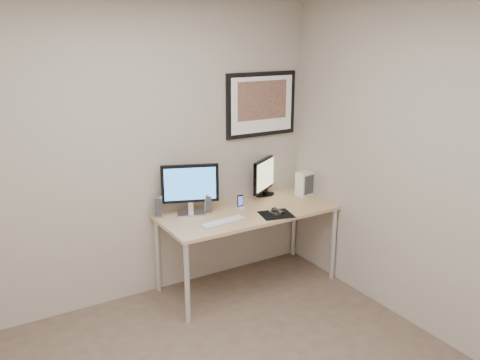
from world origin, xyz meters
The scene contains 13 objects.
room centered at (0.00, 0.45, 1.64)m, with size 3.60×3.60×3.60m.
desk centered at (1.00, 1.35, 0.66)m, with size 1.60×0.70×0.73m.
framed_art centered at (1.35, 1.68, 1.62)m, with size 0.75×0.04×0.60m.
monitor_large centered at (0.52, 1.52, 0.98)m, with size 0.48×0.23×0.45m.
monitor_tv centered at (1.38, 1.63, 0.93)m, with size 0.42×0.28×0.38m.
speaker_left centered at (0.25, 1.61, 0.83)m, with size 0.08×0.08×0.19m, color #ADAEB2.
speaker_right centered at (0.66, 1.48, 0.82)m, with size 0.07×0.07×0.18m, color #ADAEB2.
phone_dock centered at (0.98, 1.45, 0.79)m, with size 0.06×0.06×0.12m, color black.
keyboard centered at (0.67, 1.21, 0.74)m, with size 0.41×0.11×0.01m, color silver.
mousepad centered at (1.16, 1.13, 0.73)m, with size 0.27×0.24×0.00m, color black.
mouse centered at (1.16, 1.16, 0.75)m, with size 0.06×0.10×0.03m, color black.
remote centered at (1.22, 1.19, 0.74)m, with size 0.04×0.15×0.02m, color black.
fan_unit centered at (1.71, 1.45, 0.85)m, with size 0.15×0.11×0.24m, color silver.
Camera 1 is at (-1.27, -2.30, 2.29)m, focal length 38.00 mm.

